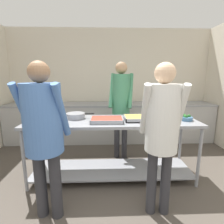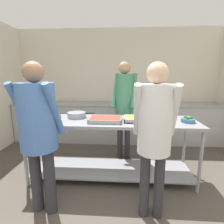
{
  "view_description": "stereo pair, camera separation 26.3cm",
  "coord_description": "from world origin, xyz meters",
  "px_view_note": "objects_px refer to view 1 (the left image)",
  "views": [
    {
      "loc": [
        -0.12,
        -0.96,
        1.55
      ],
      "look_at": [
        -0.02,
        1.61,
        1.01
      ],
      "focal_mm": 28.0,
      "sensor_mm": 36.0,
      "label": 1
    },
    {
      "loc": [
        0.15,
        -0.96,
        1.55
      ],
      "look_at": [
        -0.02,
        1.61,
        1.01
      ],
      "focal_mm": 28.0,
      "sensor_mm": 36.0,
      "label": 2
    }
  ],
  "objects_px": {
    "broccoli_bowl": "(186,118)",
    "serving_tray_vegetables": "(44,119)",
    "guest_serving_left": "(162,125)",
    "sauce_pan": "(76,115)",
    "cook_behind_counter": "(121,100)",
    "serving_tray_roast": "(107,120)",
    "guest_serving_right": "(43,127)",
    "serving_tray_greens": "(140,118)",
    "plate_stack": "(163,116)",
    "water_bottle": "(18,99)"
  },
  "relations": [
    {
      "from": "sauce_pan",
      "to": "broccoli_bowl",
      "type": "height_order",
      "value": "broccoli_bowl"
    },
    {
      "from": "serving_tray_roast",
      "to": "guest_serving_right",
      "type": "bearing_deg",
      "value": -134.34
    },
    {
      "from": "guest_serving_left",
      "to": "cook_behind_counter",
      "type": "bearing_deg",
      "value": 102.35
    },
    {
      "from": "serving_tray_greens",
      "to": "cook_behind_counter",
      "type": "height_order",
      "value": "cook_behind_counter"
    },
    {
      "from": "serving_tray_roast",
      "to": "guest_serving_left",
      "type": "bearing_deg",
      "value": -49.15
    },
    {
      "from": "water_bottle",
      "to": "guest_serving_right",
      "type": "bearing_deg",
      "value": -59.4
    },
    {
      "from": "plate_stack",
      "to": "guest_serving_left",
      "type": "xyz_separation_m",
      "value": [
        -0.32,
        -0.91,
        0.11
      ]
    },
    {
      "from": "serving_tray_vegetables",
      "to": "guest_serving_left",
      "type": "relative_size",
      "value": 0.22
    },
    {
      "from": "broccoli_bowl",
      "to": "water_bottle",
      "type": "bearing_deg",
      "value": 152.26
    },
    {
      "from": "serving_tray_greens",
      "to": "guest_serving_left",
      "type": "relative_size",
      "value": 0.28
    },
    {
      "from": "broccoli_bowl",
      "to": "serving_tray_roast",
      "type": "bearing_deg",
      "value": -178.18
    },
    {
      "from": "cook_behind_counter",
      "to": "water_bottle",
      "type": "bearing_deg",
      "value": 156.9
    },
    {
      "from": "serving_tray_roast",
      "to": "guest_serving_left",
      "type": "height_order",
      "value": "guest_serving_left"
    },
    {
      "from": "sauce_pan",
      "to": "guest_serving_right",
      "type": "bearing_deg",
      "value": -101.43
    },
    {
      "from": "sauce_pan",
      "to": "serving_tray_roast",
      "type": "distance_m",
      "value": 0.52
    },
    {
      "from": "broccoli_bowl",
      "to": "serving_tray_vegetables",
      "type": "bearing_deg",
      "value": 178.84
    },
    {
      "from": "serving_tray_roast",
      "to": "guest_serving_left",
      "type": "xyz_separation_m",
      "value": [
        0.57,
        -0.66,
        0.11
      ]
    },
    {
      "from": "serving_tray_greens",
      "to": "water_bottle",
      "type": "distance_m",
      "value": 3.04
    },
    {
      "from": "serving_tray_vegetables",
      "to": "cook_behind_counter",
      "type": "distance_m",
      "value": 1.35
    },
    {
      "from": "serving_tray_vegetables",
      "to": "guest_serving_left",
      "type": "distance_m",
      "value": 1.65
    },
    {
      "from": "sauce_pan",
      "to": "broccoli_bowl",
      "type": "relative_size",
      "value": 2.25
    },
    {
      "from": "serving_tray_roast",
      "to": "serving_tray_vegetables",
      "type": "bearing_deg",
      "value": 175.04
    },
    {
      "from": "water_bottle",
      "to": "guest_serving_left",
      "type": "bearing_deg",
      "value": -42.2
    },
    {
      "from": "guest_serving_left",
      "to": "cook_behind_counter",
      "type": "distance_m",
      "value": 1.43
    },
    {
      "from": "guest_serving_left",
      "to": "guest_serving_right",
      "type": "distance_m",
      "value": 1.22
    },
    {
      "from": "guest_serving_left",
      "to": "guest_serving_right",
      "type": "bearing_deg",
      "value": -179.83
    },
    {
      "from": "cook_behind_counter",
      "to": "serving_tray_roast",
      "type": "bearing_deg",
      "value": -109.85
    },
    {
      "from": "guest_serving_right",
      "to": "serving_tray_vegetables",
      "type": "bearing_deg",
      "value": 108.81
    },
    {
      "from": "broccoli_bowl",
      "to": "water_bottle",
      "type": "xyz_separation_m",
      "value": [
        -3.21,
        1.69,
        0.06
      ]
    },
    {
      "from": "serving_tray_vegetables",
      "to": "plate_stack",
      "type": "bearing_deg",
      "value": 5.49
    },
    {
      "from": "serving_tray_vegetables",
      "to": "broccoli_bowl",
      "type": "xyz_separation_m",
      "value": [
        2.05,
        -0.04,
        0.01
      ]
    },
    {
      "from": "serving_tray_vegetables",
      "to": "water_bottle",
      "type": "height_order",
      "value": "water_bottle"
    },
    {
      "from": "serving_tray_vegetables",
      "to": "guest_serving_left",
      "type": "height_order",
      "value": "guest_serving_left"
    },
    {
      "from": "serving_tray_vegetables",
      "to": "serving_tray_roast",
      "type": "distance_m",
      "value": 0.9
    },
    {
      "from": "serving_tray_vegetables",
      "to": "water_bottle",
      "type": "bearing_deg",
      "value": 125.15
    },
    {
      "from": "sauce_pan",
      "to": "serving_tray_roast",
      "type": "bearing_deg",
      "value": -24.57
    },
    {
      "from": "serving_tray_roast",
      "to": "water_bottle",
      "type": "bearing_deg",
      "value": 140.05
    },
    {
      "from": "sauce_pan",
      "to": "guest_serving_left",
      "type": "distance_m",
      "value": 1.36
    },
    {
      "from": "guest_serving_left",
      "to": "serving_tray_vegetables",
      "type": "bearing_deg",
      "value": 153.36
    },
    {
      "from": "serving_tray_vegetables",
      "to": "plate_stack",
      "type": "xyz_separation_m",
      "value": [
        1.79,
        0.17,
        -0.0
      ]
    },
    {
      "from": "serving_tray_vegetables",
      "to": "cook_behind_counter",
      "type": "height_order",
      "value": "cook_behind_counter"
    },
    {
      "from": "sauce_pan",
      "to": "serving_tray_greens",
      "type": "bearing_deg",
      "value": -7.87
    },
    {
      "from": "water_bottle",
      "to": "plate_stack",
      "type": "bearing_deg",
      "value": -26.54
    },
    {
      "from": "serving_tray_greens",
      "to": "cook_behind_counter",
      "type": "bearing_deg",
      "value": 109.45
    },
    {
      "from": "guest_serving_left",
      "to": "broccoli_bowl",
      "type": "bearing_deg",
      "value": 50.12
    },
    {
      "from": "serving_tray_roast",
      "to": "serving_tray_greens",
      "type": "distance_m",
      "value": 0.5
    },
    {
      "from": "guest_serving_left",
      "to": "cook_behind_counter",
      "type": "height_order",
      "value": "cook_behind_counter"
    },
    {
      "from": "serving_tray_greens",
      "to": "sauce_pan",
      "type": "bearing_deg",
      "value": 172.13
    },
    {
      "from": "serving_tray_vegetables",
      "to": "broccoli_bowl",
      "type": "bearing_deg",
      "value": -1.16
    },
    {
      "from": "serving_tray_greens",
      "to": "water_bottle",
      "type": "relative_size",
      "value": 2.13
    }
  ]
}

